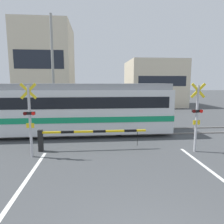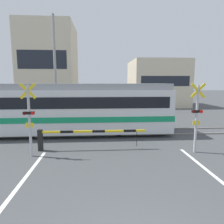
{
  "view_description": "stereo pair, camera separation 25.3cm",
  "coord_description": "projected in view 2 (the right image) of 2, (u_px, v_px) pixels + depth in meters",
  "views": [
    {
      "loc": [
        -0.98,
        -2.57,
        3.18
      ],
      "look_at": [
        0.0,
        8.13,
        1.6
      ],
      "focal_mm": 32.0,
      "sensor_mm": 36.0,
      "label": 1
    },
    {
      "loc": [
        -0.73,
        -2.59,
        3.18
      ],
      "look_at": [
        0.0,
        8.13,
        1.6
      ],
      "focal_mm": 32.0,
      "sensor_mm": 36.0,
      "label": 2
    }
  ],
  "objects": [
    {
      "name": "crossing_signal_right",
      "position": [
        197.0,
        115.0,
        8.97
      ],
      "size": [
        0.68,
        0.15,
        3.17
      ],
      "color": "#B2B2B7",
      "rests_on": "ground_plane"
    },
    {
      "name": "utility_pole_streetside",
      "position": [
        55.0,
        68.0,
        17.09
      ],
      "size": [
        0.22,
        0.22,
        8.83
      ],
      "color": "gray",
      "rests_on": "ground_plane"
    },
    {
      "name": "crossing_barrier_far",
      "position": [
        133.0,
        114.0,
        15.58
      ],
      "size": [
        5.08,
        0.2,
        1.02
      ],
      "color": "black",
      "rests_on": "ground_plane"
    },
    {
      "name": "rail_track_near",
      "position": [
        111.0,
        135.0,
        12.06
      ],
      "size": [
        50.0,
        0.1,
        0.08
      ],
      "color": "gray",
      "rests_on": "ground_plane"
    },
    {
      "name": "crossing_barrier_near",
      "position": [
        73.0,
        135.0,
        9.43
      ],
      "size": [
        5.08,
        0.2,
        1.02
      ],
      "color": "black",
      "rests_on": "ground_plane"
    },
    {
      "name": "building_left_of_street",
      "position": [
        50.0,
        67.0,
        26.6
      ],
      "size": [
        6.64,
        7.48,
        10.58
      ],
      "color": "beige",
      "rests_on": "ground_plane"
    },
    {
      "name": "building_right_of_street",
      "position": [
        157.0,
        83.0,
        27.89
      ],
      "size": [
        7.15,
        7.48,
        6.15
      ],
      "color": "beige",
      "rests_on": "ground_plane"
    },
    {
      "name": "rail_track_far",
      "position": [
        110.0,
        130.0,
        13.47
      ],
      "size": [
        50.0,
        0.1,
        0.08
      ],
      "color": "gray",
      "rests_on": "ground_plane"
    },
    {
      "name": "commuter_train",
      "position": [
        34.0,
        107.0,
        12.22
      ],
      "size": [
        16.64,
        2.84,
        3.13
      ],
      "color": "silver",
      "rests_on": "ground_plane"
    },
    {
      "name": "crossing_signal_left",
      "position": [
        29.0,
        117.0,
        8.48
      ],
      "size": [
        0.68,
        0.15,
        3.17
      ],
      "color": "#B2B2B7",
      "rests_on": "ground_plane"
    },
    {
      "name": "pedestrian",
      "position": [
        110.0,
        106.0,
        19.29
      ],
      "size": [
        0.38,
        0.22,
        1.62
      ],
      "color": "brown",
      "rests_on": "ground_plane"
    }
  ]
}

